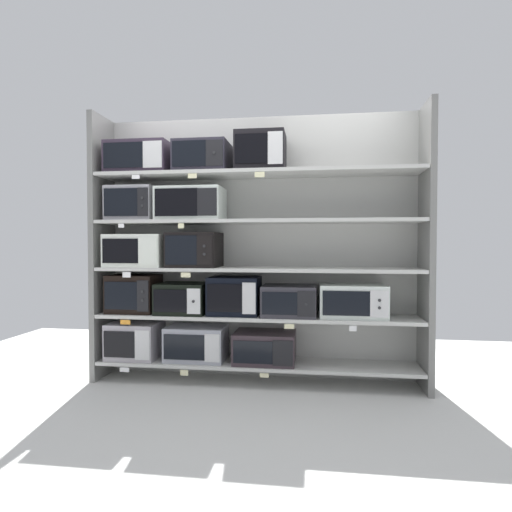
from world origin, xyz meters
The scene contains 37 objects.
ground centered at (0.00, -1.00, -0.01)m, with size 6.79×6.00×0.02m, color silver.
back_panel centered at (0.00, 0.23, 1.19)m, with size 2.99×0.04×2.38m, color #B2B2AD.
upright_left centered at (-1.42, 0.00, 1.19)m, with size 0.05×0.42×2.38m, color slate.
upright_right centered at (1.42, 0.00, 1.19)m, with size 0.05×0.42×2.38m, color slate.
shelf_0 centered at (0.00, 0.00, 0.17)m, with size 2.79×0.42×0.03m, color beige.
microwave_0 centered at (-1.11, 0.00, 0.34)m, with size 0.44×0.39×0.32m.
microwave_1 centered at (-0.54, 0.00, 0.33)m, with size 0.52×0.35×0.30m.
microwave_2 centered at (0.08, 0.00, 0.31)m, with size 0.53×0.39×0.26m.
price_tag_0 centered at (-1.12, -0.21, 0.13)m, with size 0.09×0.00×0.04m, color white.
price_tag_1 centered at (-0.59, -0.21, 0.12)m, with size 0.07×0.00×0.05m, color beige.
price_tag_2 centered at (0.10, -0.21, 0.13)m, with size 0.07×0.00×0.03m, color beige.
shelf_1 centered at (0.00, 0.00, 0.58)m, with size 2.79×0.42×0.03m, color beige.
microwave_3 centered at (-1.12, 0.00, 0.77)m, with size 0.43×0.35×0.34m.
microwave_4 centered at (-0.66, 0.00, 0.73)m, with size 0.44×0.40×0.27m.
microwave_5 centered at (-0.19, 0.00, 0.76)m, with size 0.44×0.35×0.33m.
microwave_6 centered at (0.29, 0.00, 0.73)m, with size 0.46×0.41×0.26m.
microwave_7 centered at (0.83, 0.00, 0.73)m, with size 0.56×0.36×0.28m.
price_tag_3 centered at (-1.11, -0.21, 0.54)m, with size 0.09×0.00×0.04m, color orange.
price_tag_4 centered at (0.30, -0.21, 0.54)m, with size 0.08×0.00×0.04m, color beige.
price_tag_5 centered at (0.81, -0.21, 0.54)m, with size 0.06×0.00×0.05m, color white.
shelf_2 centered at (0.00, 0.00, 1.00)m, with size 2.79×0.42×0.03m, color beige.
microwave_8 centered at (-1.07, 0.00, 1.16)m, with size 0.52×0.42×0.29m.
microwave_9 centered at (-0.55, 0.00, 1.16)m, with size 0.43×0.42×0.31m.
price_tag_6 centered at (-1.09, -0.21, 0.95)m, with size 0.07×0.00×0.05m, color white.
price_tag_7 centered at (-0.57, -0.21, 0.96)m, with size 0.08×0.00×0.04m, color beige.
shelf_3 centered at (0.00, 0.00, 1.41)m, with size 2.79×0.42×0.03m, color beige.
microwave_10 centered at (-1.12, 0.00, 1.58)m, with size 0.43×0.34×0.31m.
microwave_11 centered at (-0.58, 0.00, 1.57)m, with size 0.57×0.37×0.29m.
price_tag_8 centered at (-1.14, -0.21, 1.37)m, with size 0.05×0.00×0.03m, color white.
price_tag_9 centered at (-0.61, -0.21, 1.37)m, with size 0.05×0.00×0.04m, color beige.
shelf_4 centered at (0.00, 0.00, 1.83)m, with size 2.79×0.42×0.03m, color beige.
microwave_12 centered at (-1.05, 0.00, 1.98)m, with size 0.56×0.36×0.28m.
microwave_13 centered at (-0.47, 0.00, 1.97)m, with size 0.46×0.41×0.27m.
microwave_14 centered at (0.04, 0.00, 2.01)m, with size 0.42×0.35×0.33m.
price_tag_10 centered at (-1.00, -0.21, 1.79)m, with size 0.07×0.00×0.03m, color white.
price_tag_11 centered at (-0.51, -0.21, 1.79)m, with size 0.08×0.00×0.04m, color beige.
price_tag_12 centered at (0.06, -0.21, 1.78)m, with size 0.08×0.00×0.04m, color beige.
Camera 1 is at (0.52, -3.74, 1.22)m, focal length 30.45 mm.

